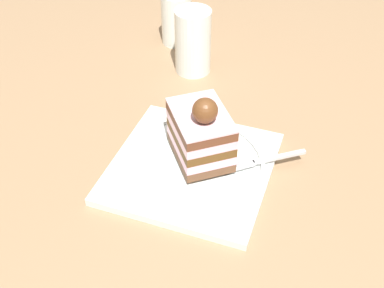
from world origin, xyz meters
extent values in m
plane|color=#907050|center=(0.00, 0.00, 0.00)|extent=(2.40, 2.40, 0.00)
cube|color=white|center=(0.00, 0.02, 0.01)|extent=(0.24, 0.24, 0.01)
torus|color=white|center=(0.00, 0.02, 0.01)|extent=(0.23, 0.23, 0.01)
cube|color=brown|center=(0.02, 0.02, 0.02)|extent=(0.11, 0.12, 0.01)
cube|color=#EDB0C8|center=(0.02, 0.02, 0.04)|extent=(0.11, 0.12, 0.01)
cube|color=brown|center=(0.02, 0.02, 0.05)|extent=(0.11, 0.12, 0.01)
cube|color=#ECB4C5|center=(0.02, 0.02, 0.06)|extent=(0.11, 0.12, 0.01)
cube|color=brown|center=(0.02, 0.02, 0.08)|extent=(0.11, 0.12, 0.01)
cube|color=beige|center=(0.02, 0.02, 0.09)|extent=(0.11, 0.12, 0.00)
sphere|color=brown|center=(0.01, 0.01, 0.10)|extent=(0.03, 0.03, 0.03)
cube|color=silver|center=(0.06, -0.08, 0.02)|extent=(0.06, 0.06, 0.00)
cube|color=silver|center=(0.03, -0.05, 0.02)|extent=(0.02, 0.02, 0.00)
cube|color=silver|center=(0.02, -0.03, 0.02)|extent=(0.02, 0.02, 0.00)
cube|color=silver|center=(0.02, -0.03, 0.02)|extent=(0.02, 0.02, 0.00)
cube|color=silver|center=(0.01, -0.03, 0.02)|extent=(0.02, 0.02, 0.00)
cube|color=silver|center=(0.01, -0.04, 0.02)|extent=(0.02, 0.02, 0.00)
cylinder|color=white|center=(0.30, 0.22, 0.05)|extent=(0.06, 0.06, 0.10)
cylinder|color=orange|center=(0.30, 0.22, 0.04)|extent=(0.05, 0.05, 0.07)
cylinder|color=white|center=(0.22, 0.15, 0.06)|extent=(0.06, 0.06, 0.11)
cylinder|color=silver|center=(0.22, 0.15, 0.03)|extent=(0.05, 0.05, 0.05)
camera|label=1|loc=(-0.42, -0.21, 0.47)|focal=45.45mm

